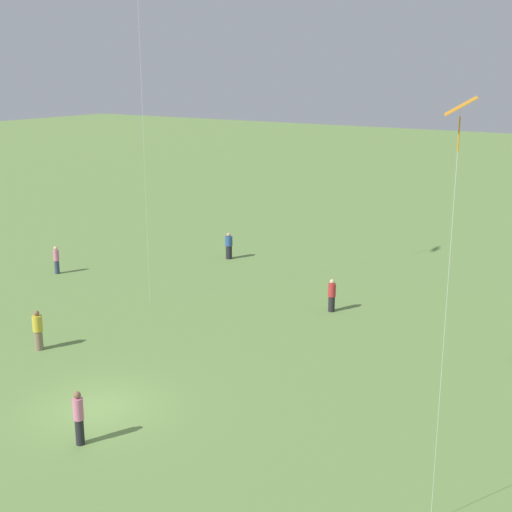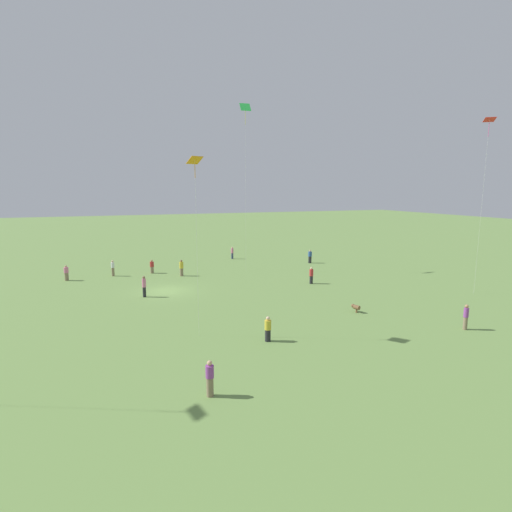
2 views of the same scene
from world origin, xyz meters
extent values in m
plane|color=#6B8E47|center=(0.00, 0.00, 0.00)|extent=(240.00, 240.00, 0.00)
cylinder|color=#232328|center=(-19.60, -8.07, 0.43)|extent=(0.53, 0.53, 0.87)
cylinder|color=#2D5193|center=(-19.60, -8.07, 1.17)|extent=(0.62, 0.62, 0.61)
sphere|color=tan|center=(-19.60, -8.07, 1.59)|extent=(0.24, 0.24, 0.24)
cylinder|color=#847056|center=(-2.58, -6.21, 0.43)|extent=(0.52, 0.52, 0.86)
cylinder|color=gold|center=(-2.58, -6.21, 1.21)|extent=(0.61, 0.61, 0.70)
sphere|color=brown|center=(-2.58, -6.21, 1.68)|extent=(0.24, 0.24, 0.24)
cylinder|color=#232328|center=(2.15, 1.36, 0.45)|extent=(0.30, 0.30, 0.90)
cylinder|color=pink|center=(2.15, 1.36, 1.27)|extent=(0.35, 0.35, 0.75)
sphere|color=brown|center=(2.15, 1.36, 1.77)|extent=(0.24, 0.24, 0.24)
cylinder|color=#333D5B|center=(-11.17, -14.71, 0.40)|extent=(0.36, 0.36, 0.80)
cylinder|color=pink|center=(-11.17, -14.71, 1.12)|extent=(0.42, 0.42, 0.65)
sphere|color=beige|center=(-11.17, -14.71, 1.57)|extent=(0.24, 0.24, 0.24)
cylinder|color=#232328|center=(-14.11, 2.20, 0.40)|extent=(0.40, 0.40, 0.80)
cylinder|color=#B72D2D|center=(-14.11, 2.20, 1.13)|extent=(0.47, 0.47, 0.66)
sphere|color=beige|center=(-14.11, 2.20, 1.58)|extent=(0.24, 0.24, 0.24)
cylinder|color=silver|center=(-10.23, -6.54, 9.20)|extent=(0.01, 0.01, 18.41)
cube|color=orange|center=(-0.17, 12.47, 11.15)|extent=(1.01, 0.95, 0.44)
cylinder|color=orange|center=(-0.17, 12.47, 10.50)|extent=(0.04, 0.04, 0.81)
cylinder|color=silver|center=(-0.17, 12.47, 5.58)|extent=(0.01, 0.01, 11.15)
camera|label=1|loc=(16.60, 17.74, 12.05)|focal=50.00mm
camera|label=2|loc=(5.31, 36.89, 9.38)|focal=28.00mm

